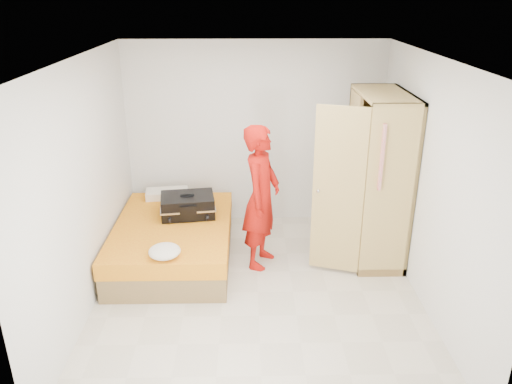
{
  "coord_description": "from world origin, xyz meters",
  "views": [
    {
      "loc": [
        -0.11,
        -4.83,
        3.21
      ],
      "look_at": [
        -0.01,
        0.58,
        1.0
      ],
      "focal_mm": 35.0,
      "sensor_mm": 36.0,
      "label": 1
    }
  ],
  "objects_px": {
    "person": "(261,197)",
    "wardrobe": "(374,182)",
    "bed": "(174,241)",
    "suitcase": "(188,205)",
    "round_cushion": "(165,251)"
  },
  "relations": [
    {
      "from": "person",
      "to": "round_cushion",
      "type": "height_order",
      "value": "person"
    },
    {
      "from": "wardrobe",
      "to": "suitcase",
      "type": "relative_size",
      "value": 2.8
    },
    {
      "from": "bed",
      "to": "round_cushion",
      "type": "bearing_deg",
      "value": -87.75
    },
    {
      "from": "bed",
      "to": "wardrobe",
      "type": "height_order",
      "value": "wardrobe"
    },
    {
      "from": "wardrobe",
      "to": "suitcase",
      "type": "bearing_deg",
      "value": 175.75
    },
    {
      "from": "wardrobe",
      "to": "bed",
      "type": "bearing_deg",
      "value": -178.26
    },
    {
      "from": "bed",
      "to": "wardrobe",
      "type": "bearing_deg",
      "value": 1.74
    },
    {
      "from": "person",
      "to": "round_cushion",
      "type": "xyz_separation_m",
      "value": [
        -1.07,
        -0.73,
        -0.32
      ]
    },
    {
      "from": "bed",
      "to": "person",
      "type": "bearing_deg",
      "value": -5.82
    },
    {
      "from": "person",
      "to": "wardrobe",
      "type": "bearing_deg",
      "value": -62.65
    },
    {
      "from": "person",
      "to": "round_cushion",
      "type": "bearing_deg",
      "value": 143.73
    },
    {
      "from": "bed",
      "to": "suitcase",
      "type": "relative_size",
      "value": 2.7
    },
    {
      "from": "wardrobe",
      "to": "person",
      "type": "bearing_deg",
      "value": -172.31
    },
    {
      "from": "bed",
      "to": "suitcase",
      "type": "height_order",
      "value": "suitcase"
    },
    {
      "from": "person",
      "to": "bed",
      "type": "bearing_deg",
      "value": 103.84
    }
  ]
}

